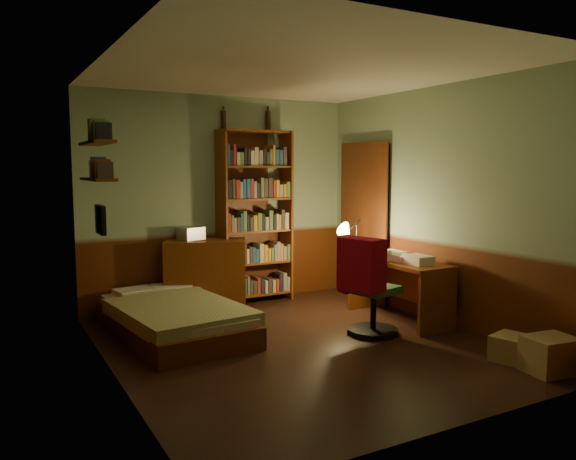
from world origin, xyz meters
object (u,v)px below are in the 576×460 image
desk_lamp (357,232)px  cardboard_box_a (550,355)px  bed (174,306)px  bookshelf (255,217)px  office_chair (374,280)px  dresser (206,275)px  cardboard_box_b (510,348)px  desk (399,290)px  mini_stereo (191,233)px

desk_lamp → cardboard_box_a: bearing=-81.9°
bed → bookshelf: 1.80m
office_chair → cardboard_box_a: bearing=-83.1°
dresser → cardboard_box_b: dresser is taller
desk → cardboard_box_b: 1.56m
desk → bookshelf: bearing=123.5°
cardboard_box_b → desk_lamp: bearing=94.5°
mini_stereo → desk: size_ratio=0.22×
bed → cardboard_box_b: (2.38, -2.24, -0.17)m
mini_stereo → office_chair: 2.35m
bookshelf → cardboard_box_a: (1.07, -3.49, -0.94)m
cardboard_box_a → cardboard_box_b: bearing=97.0°
bed → cardboard_box_a: size_ratio=4.79×
desk → office_chair: (-0.59, -0.31, 0.22)m
bed → desk: size_ratio=1.53×
bed → desk: 2.50m
mini_stereo → desk: 2.55m
desk_lamp → desk: bearing=-68.8°
dresser → desk: 2.30m
desk → cardboard_box_a: desk is taller
mini_stereo → bookshelf: size_ratio=0.13×
dresser → desk_lamp: 1.89m
dresser → office_chair: (1.15, -1.80, 0.14)m
office_chair → cardboard_box_a: (0.62, -1.61, -0.41)m
cardboard_box_b → office_chair: bearing=115.0°
bookshelf → desk_lamp: (0.86, -1.01, -0.14)m
cardboard_box_a → cardboard_box_b: 0.37m
dresser → bookshelf: bearing=30.5°
dresser → office_chair: 2.14m
desk_lamp → dresser: bearing=152.6°
desk_lamp → cardboard_box_b: size_ratio=1.66×
desk → desk_lamp: bearing=108.1°
office_chair → cardboard_box_b: size_ratio=3.48×
cardboard_box_a → bookshelf: bearing=107.0°
dresser → cardboard_box_a: size_ratio=2.35×
bookshelf → desk: bearing=-61.9°
dresser → desk: (1.74, -1.49, -0.08)m
desk → desk_lamp: (-0.18, 0.57, 0.61)m
dresser → bookshelf: bookshelf is taller
bed → dresser: dresser is taller
bed → office_chair: 2.08m
dresser → desk: size_ratio=0.75×
office_chair → cardboard_box_a: office_chair is taller
dresser → mini_stereo: 0.53m
mini_stereo → cardboard_box_a: 4.09m
office_chair → bed: bearing=136.6°
desk → bed: bearing=163.9°
mini_stereo → office_chair: bearing=-76.2°
bed → desk_lamp: (2.21, -0.13, 0.66)m
cardboard_box_a → bed: bearing=132.9°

